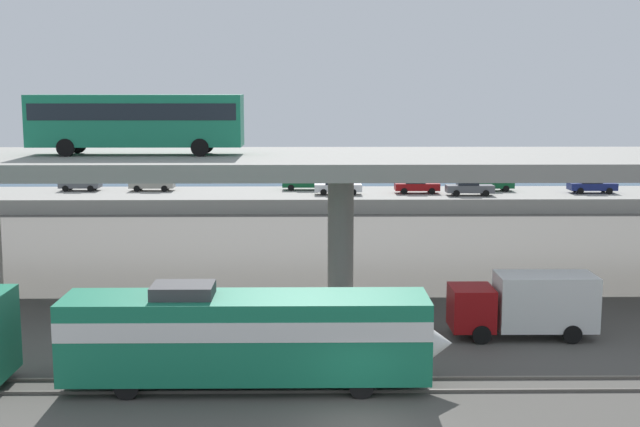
% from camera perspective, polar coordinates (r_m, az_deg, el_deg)
% --- Properties ---
extents(ground_plane, '(260.00, 260.00, 0.00)m').
position_cam_1_polar(ground_plane, '(30.55, 2.79, -14.16)').
color(ground_plane, '#4C4944').
extents(rail_strip_near, '(110.00, 0.12, 0.12)m').
position_cam_1_polar(rail_strip_near, '(33.56, 2.45, -11.91)').
color(rail_strip_near, '#59544C').
rests_on(rail_strip_near, ground_plane).
extents(rail_strip_far, '(110.00, 0.12, 0.12)m').
position_cam_1_polar(rail_strip_far, '(34.93, 2.32, -11.07)').
color(rail_strip_far, '#59544C').
rests_on(rail_strip_far, ground_plane).
extents(train_locomotive, '(15.30, 3.04, 4.18)m').
position_cam_1_polar(train_locomotive, '(33.57, -3.78, -8.07)').
color(train_locomotive, '#197A56').
rests_on(train_locomotive, ground_plane).
extents(highway_overpass, '(96.00, 12.59, 7.94)m').
position_cam_1_polar(highway_overpass, '(48.37, 1.42, 3.14)').
color(highway_overpass, gray).
rests_on(highway_overpass, ground_plane).
extents(transit_bus_on_overpass, '(12.00, 2.68, 3.40)m').
position_cam_1_polar(transit_bus_on_overpass, '(49.17, -12.32, 6.28)').
color(transit_bus_on_overpass, '#197A56').
rests_on(transit_bus_on_overpass, highway_overpass).
extents(service_truck_west, '(6.80, 2.46, 3.04)m').
position_cam_1_polar(service_truck_west, '(41.32, 13.77, -5.91)').
color(service_truck_west, maroon).
rests_on(service_truck_west, ground_plane).
extents(pier_parking_lot, '(79.58, 10.64, 1.37)m').
position_cam_1_polar(pier_parking_lot, '(83.88, 0.52, 0.96)').
color(pier_parking_lot, gray).
rests_on(pier_parking_lot, ground_plane).
extents(parked_car_0, '(4.45, 1.93, 1.50)m').
position_cam_1_polar(parked_car_0, '(86.86, -11.24, 2.02)').
color(parked_car_0, '#9E998C').
rests_on(parked_car_0, pier_parking_lot).
extents(parked_car_1, '(4.58, 1.92, 1.50)m').
position_cam_1_polar(parked_car_1, '(87.52, 17.87, 1.82)').
color(parked_car_1, navy).
rests_on(parked_car_1, pier_parking_lot).
extents(parked_car_2, '(4.36, 1.98, 1.50)m').
position_cam_1_polar(parked_car_2, '(83.72, 6.53, 1.89)').
color(parked_car_2, maroon).
rests_on(parked_car_2, pier_parking_lot).
extents(parked_car_3, '(4.04, 1.96, 1.50)m').
position_cam_1_polar(parked_car_3, '(88.65, -15.91, 1.99)').
color(parked_car_3, '#515459').
rests_on(parked_car_3, pier_parking_lot).
extents(parked_car_4, '(4.56, 1.83, 1.50)m').
position_cam_1_polar(parked_car_4, '(82.75, 10.04, 1.74)').
color(parked_car_4, '#515459').
rests_on(parked_car_4, pier_parking_lot).
extents(parked_car_5, '(4.66, 1.85, 1.50)m').
position_cam_1_polar(parked_car_5, '(85.95, -0.97, 2.12)').
color(parked_car_5, '#0C4C26').
rests_on(parked_car_5, pier_parking_lot).
extents(parked_car_6, '(4.52, 1.86, 1.50)m').
position_cam_1_polar(parked_car_6, '(86.83, 11.41, 2.02)').
color(parked_car_6, '#0C4C26').
rests_on(parked_car_6, pier_parking_lot).
extents(parked_car_7, '(4.61, 1.85, 1.50)m').
position_cam_1_polar(parked_car_7, '(82.25, 1.20, 1.83)').
color(parked_car_7, silver).
rests_on(parked_car_7, pier_parking_lot).
extents(harbor_water, '(140.00, 36.00, 0.01)m').
position_cam_1_polar(harbor_water, '(106.79, 0.26, 2.23)').
color(harbor_water, '#2D5170').
rests_on(harbor_water, ground_plane).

